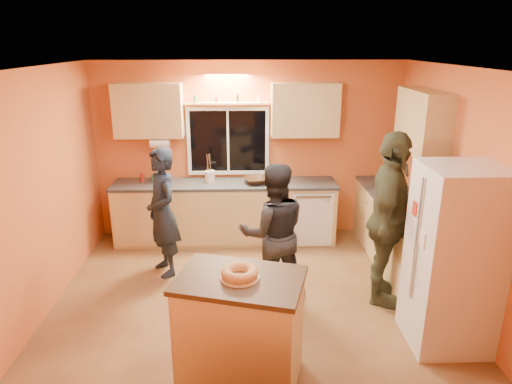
{
  "coord_description": "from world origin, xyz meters",
  "views": [
    {
      "loc": [
        -0.09,
        -4.62,
        2.85
      ],
      "look_at": [
        0.06,
        0.4,
        1.18
      ],
      "focal_mm": 32.0,
      "sensor_mm": 36.0,
      "label": 1
    }
  ],
  "objects_px": {
    "refrigerator": "(454,259)",
    "person_right": "(388,220)",
    "person_center": "(273,233)",
    "island": "(240,329)",
    "person_left": "(163,213)"
  },
  "relations": [
    {
      "from": "refrigerator",
      "to": "person_right",
      "type": "distance_m",
      "value": 0.87
    },
    {
      "from": "person_center",
      "to": "person_right",
      "type": "xyz_separation_m",
      "value": [
        1.25,
        -0.09,
        0.18
      ]
    },
    {
      "from": "person_right",
      "to": "person_center",
      "type": "bearing_deg",
      "value": 107.73
    },
    {
      "from": "refrigerator",
      "to": "person_center",
      "type": "height_order",
      "value": "refrigerator"
    },
    {
      "from": "refrigerator",
      "to": "person_center",
      "type": "distance_m",
      "value": 1.86
    },
    {
      "from": "person_center",
      "to": "person_right",
      "type": "relative_size",
      "value": 0.82
    },
    {
      "from": "island",
      "to": "person_center",
      "type": "distance_m",
      "value": 1.43
    },
    {
      "from": "person_left",
      "to": "refrigerator",
      "type": "bearing_deg",
      "value": 34.92
    },
    {
      "from": "refrigerator",
      "to": "person_left",
      "type": "height_order",
      "value": "refrigerator"
    },
    {
      "from": "person_left",
      "to": "person_right",
      "type": "xyz_separation_m",
      "value": [
        2.59,
        -0.74,
        0.16
      ]
    },
    {
      "from": "island",
      "to": "person_left",
      "type": "xyz_separation_m",
      "value": [
        -0.97,
        2.0,
        0.31
      ]
    },
    {
      "from": "person_center",
      "to": "person_right",
      "type": "height_order",
      "value": "person_right"
    },
    {
      "from": "person_left",
      "to": "person_center",
      "type": "height_order",
      "value": "person_left"
    },
    {
      "from": "person_right",
      "to": "refrigerator",
      "type": "bearing_deg",
      "value": -131.11
    },
    {
      "from": "island",
      "to": "person_center",
      "type": "xyz_separation_m",
      "value": [
        0.37,
        1.35,
        0.3
      ]
    }
  ]
}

